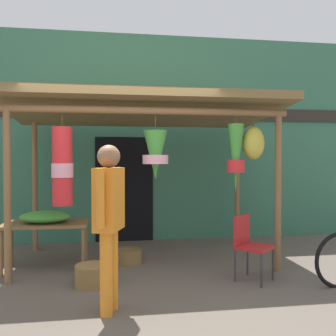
% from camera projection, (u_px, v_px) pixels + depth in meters
% --- Properties ---
extents(ground_plane, '(30.00, 30.00, 0.00)m').
position_uv_depth(ground_plane, '(123.00, 283.00, 4.78)').
color(ground_plane, '#60564C').
extents(shop_facade, '(10.30, 0.29, 3.98)m').
position_uv_depth(shop_facade, '(118.00, 138.00, 7.30)').
color(shop_facade, '#387056').
rests_on(shop_facade, ground_plane).
extents(market_stall_canopy, '(4.13, 2.24, 2.51)m').
position_uv_depth(market_stall_canopy, '(147.00, 121.00, 5.71)').
color(market_stall_canopy, brown).
rests_on(market_stall_canopy, ground_plane).
extents(display_table, '(1.18, 0.64, 0.68)m').
position_uv_depth(display_table, '(46.00, 228.00, 5.35)').
color(display_table, brown).
rests_on(display_table, ground_plane).
extents(flower_heap_on_table, '(0.70, 0.49, 0.17)m').
position_uv_depth(flower_heap_on_table, '(46.00, 217.00, 5.32)').
color(flower_heap_on_table, green).
rests_on(flower_heap_on_table, display_table).
extents(folding_chair, '(0.57, 0.57, 0.84)m').
position_uv_depth(folding_chair, '(249.00, 242.00, 4.90)').
color(folding_chair, '#AD1E1E').
rests_on(folding_chair, ground_plane).
extents(wicker_basket_by_table, '(0.44, 0.44, 0.26)m').
position_uv_depth(wicker_basket_by_table, '(93.00, 275.00, 4.68)').
color(wicker_basket_by_table, olive).
rests_on(wicker_basket_by_table, ground_plane).
extents(wicker_basket_spare, '(0.43, 0.43, 0.20)m').
position_uv_depth(wicker_basket_spare, '(128.00, 256.00, 5.71)').
color(wicker_basket_spare, brown).
rests_on(wicker_basket_spare, ground_plane).
extents(vendor_in_orange, '(0.34, 0.57, 1.73)m').
position_uv_depth(vendor_in_orange, '(109.00, 213.00, 3.85)').
color(vendor_in_orange, orange).
rests_on(vendor_in_orange, ground_plane).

